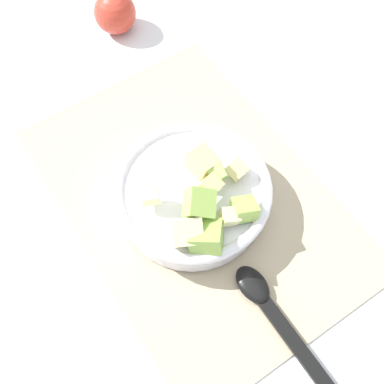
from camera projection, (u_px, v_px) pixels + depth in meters
name	position (u px, v px, depth m)	size (l,w,h in m)	color
ground_plane	(195.00, 198.00, 0.71)	(2.40, 2.40, 0.00)	silver
placemat	(195.00, 197.00, 0.71)	(0.50, 0.34, 0.01)	tan
salad_bowl	(193.00, 195.00, 0.67)	(0.22, 0.22, 0.10)	white
serving_spoon	(270.00, 308.00, 0.62)	(0.19, 0.04, 0.01)	black
whole_apple	(115.00, 13.00, 0.84)	(0.07, 0.07, 0.08)	#BC3828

